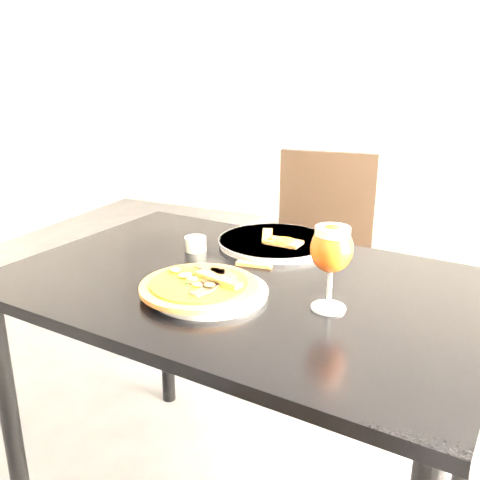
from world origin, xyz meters
The scene contains 9 objects.
dining_table centered at (0.17, -0.03, 0.66)m, with size 1.28×0.92×0.75m.
chair_far centered at (0.11, 0.87, 0.51)m, with size 0.47×0.47×0.92m.
plate_main centered at (0.14, -0.15, 0.76)m, with size 0.27×0.27×0.01m, color silver.
pizza centered at (0.12, -0.16, 0.77)m, with size 0.28×0.28×0.03m.
plate_second centered at (0.15, 0.26, 0.76)m, with size 0.33×0.33×0.02m, color silver.
crust_scraps centered at (0.16, 0.24, 0.77)m, with size 0.16×0.13×0.01m.
loose_crust centered at (0.16, 0.07, 0.75)m, with size 0.10×0.02×0.01m, color #9C5525.
sauce_cup centered at (-0.04, 0.11, 0.77)m, with size 0.06×0.06×0.04m.
beer_glass centered at (0.41, -0.10, 0.89)m, with size 0.09×0.09×0.19m.
Camera 1 is at (0.69, -1.16, 1.27)m, focal length 40.00 mm.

